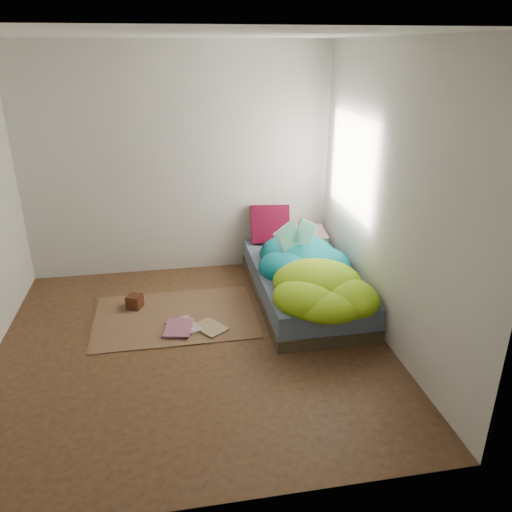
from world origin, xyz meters
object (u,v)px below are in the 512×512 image
at_px(floor_book_a, 172,330).
at_px(floor_book_b, 165,328).
at_px(pillow_magenta, 270,224).
at_px(open_book, 297,226).
at_px(bed, 303,284).
at_px(wooden_box, 135,302).

relative_size(floor_book_a, floor_book_b, 0.97).
relative_size(pillow_magenta, open_book, 1.08).
xyz_separation_m(bed, pillow_magenta, (-0.19, 0.86, 0.40)).
height_order(wooden_box, floor_book_b, wooden_box).
bearing_deg(floor_book_b, open_book, 30.80).
bearing_deg(floor_book_b, wooden_box, 132.87).
height_order(floor_book_a, floor_book_b, floor_book_b).
height_order(wooden_box, floor_book_a, wooden_box).
distance_m(wooden_box, floor_book_a, 0.66).
relative_size(pillow_magenta, wooden_box, 3.22).
bearing_deg(wooden_box, floor_book_a, -56.00).
bearing_deg(open_book, floor_book_a, -174.73).
relative_size(bed, floor_book_a, 5.98).
distance_m(open_book, floor_book_b, 1.68).
bearing_deg(open_book, pillow_magenta, 82.06).
height_order(pillow_magenta, open_book, open_book).
relative_size(open_book, floor_book_a, 1.25).
distance_m(pillow_magenta, floor_book_b, 1.89).
distance_m(bed, floor_book_a, 1.49).
relative_size(wooden_box, floor_book_b, 0.40).
relative_size(open_book, floor_book_b, 1.20).
bearing_deg(floor_book_b, bed, 27.30).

